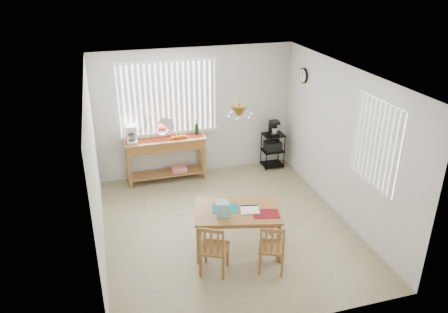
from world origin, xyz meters
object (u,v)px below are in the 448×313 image
object	(u,v)px
chair_left	(214,249)
chair_right	(272,248)
wire_cart	(273,147)
cart_items	(274,128)
dining_table	(238,214)
sideboard	(166,149)

from	to	relation	value
chair_left	chair_right	distance (m)	0.82
wire_cart	chair_left	size ratio (longest dim) A/B	0.91
chair_left	cart_items	bearing A→B (deg)	55.40
dining_table	chair_left	distance (m)	0.72
dining_table	sideboard	bearing A→B (deg)	104.19
wire_cart	dining_table	world-z (taller)	wire_cart
cart_items	chair_left	bearing A→B (deg)	-124.60
sideboard	chair_left	size ratio (longest dim) A/B	1.93
wire_cart	cart_items	world-z (taller)	cart_items
wire_cart	chair_right	xyz separation A→B (m)	(-1.32, -3.24, -0.07)
wire_cart	dining_table	distance (m)	3.06
wire_cart	cart_items	bearing A→B (deg)	90.00
dining_table	chair_left	size ratio (longest dim) A/B	1.74
cart_items	chair_right	xyz separation A→B (m)	(-1.32, -3.25, -0.51)
sideboard	cart_items	bearing A→B (deg)	0.05
chair_right	dining_table	bearing A→B (deg)	115.07
chair_left	wire_cart	bearing A→B (deg)	55.33
sideboard	wire_cart	xyz separation A→B (m)	(2.28, -0.01, -0.22)
dining_table	chair_right	world-z (taller)	chair_right
cart_items	chair_right	size ratio (longest dim) A/B	0.39
wire_cart	chair_right	size ratio (longest dim) A/B	0.95
sideboard	chair_left	world-z (taller)	sideboard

